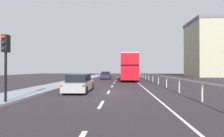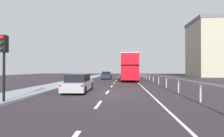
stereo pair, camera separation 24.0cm
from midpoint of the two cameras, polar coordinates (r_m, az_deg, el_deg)
The scene contains 8 objects.
ground_plane at distance 12.45m, azimuth -1.90°, elevation -8.95°, with size 74.06×120.00×0.10m, color #2C252B.
near_sidewalk_kerb at distance 14.36m, azimuth -27.08°, elevation -7.28°, with size 2.87×80.00×0.14m, color gray.
lane_paint_markings at distance 20.59m, azimuth 6.25°, elevation -5.41°, with size 3.38×46.00×0.01m.
bridge_side_railing at distance 21.71m, azimuth 15.22°, elevation -2.78°, with size 0.10×42.00×1.11m.
double_decker_bus_red at distance 27.01m, azimuth 6.25°, elevation 0.55°, with size 3.02×11.47×4.20m.
hatchback_car_near at distance 13.01m, azimuth -12.29°, elevation -5.31°, with size 1.88×4.17×1.44m.
traffic_signal_pole at distance 9.89m, azimuth -34.92°, elevation 5.11°, with size 0.30×0.42×3.46m.
sedan_car_ahead at distance 30.40m, azimuth -2.45°, elevation -2.51°, with size 1.91×4.14×1.42m.
Camera 1 is at (1.08, -12.26, 1.80)m, focal length 25.09 mm.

